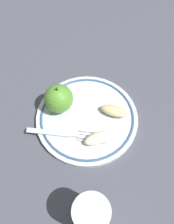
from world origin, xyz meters
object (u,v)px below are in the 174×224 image
object	(u,v)px
apple_slice_back	(98,138)
drinking_glass	(91,216)
apple_slice_front	(114,111)
apple_red_whole	(59,99)
plate	(87,118)
fork	(65,134)

from	to	relation	value
apple_slice_back	drinking_glass	bearing A→B (deg)	-117.36
apple_slice_front	drinking_glass	world-z (taller)	drinking_glass
apple_red_whole	plate	bearing A→B (deg)	-135.64
apple_slice_front	drinking_glass	size ratio (longest dim) A/B	0.64
apple_slice_front	fork	distance (m)	0.13
apple_slice_back	apple_red_whole	bearing A→B (deg)	113.99
apple_slice_back	fork	xyz separation A→B (m)	(0.04, 0.06, -0.01)
apple_slice_front	fork	xyz separation A→B (m)	(-0.01, 0.13, -0.01)
apple_red_whole	apple_slice_front	xyz separation A→B (m)	(-0.07, -0.11, -0.02)
apple_red_whole	apple_slice_front	bearing A→B (deg)	-121.25
plate	fork	bearing A→B (deg)	109.94
apple_slice_front	apple_slice_back	world-z (taller)	same
plate	apple_slice_back	size ratio (longest dim) A/B	3.81
fork	drinking_glass	bearing A→B (deg)	-65.26
plate	apple_red_whole	world-z (taller)	apple_red_whole
fork	drinking_glass	xyz separation A→B (m)	(-0.19, 0.01, 0.03)
plate	apple_red_whole	bearing A→B (deg)	44.36
plate	apple_slice_front	xyz separation A→B (m)	(-0.02, -0.06, 0.02)
plate	fork	xyz separation A→B (m)	(-0.02, 0.07, 0.01)
apple_slice_back	drinking_glass	size ratio (longest dim) A/B	0.64
apple_slice_front	fork	bearing A→B (deg)	44.79
apple_slice_back	fork	world-z (taller)	apple_slice_back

